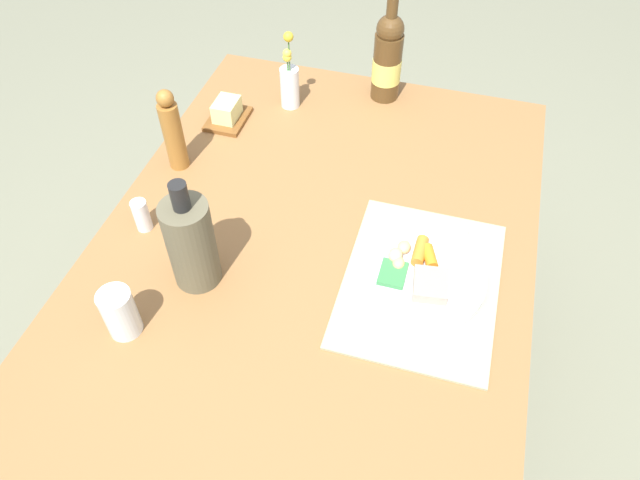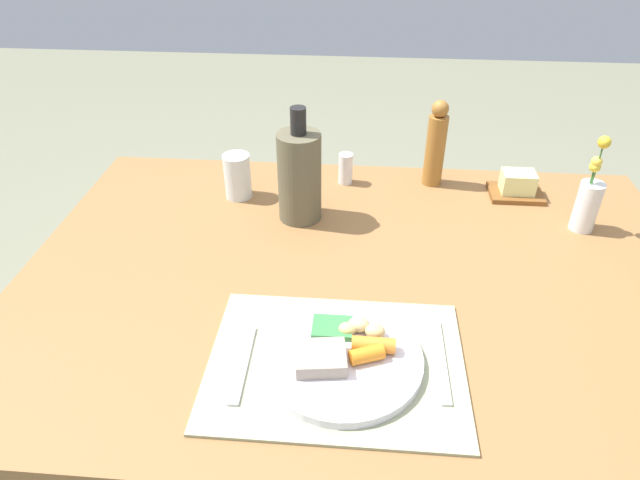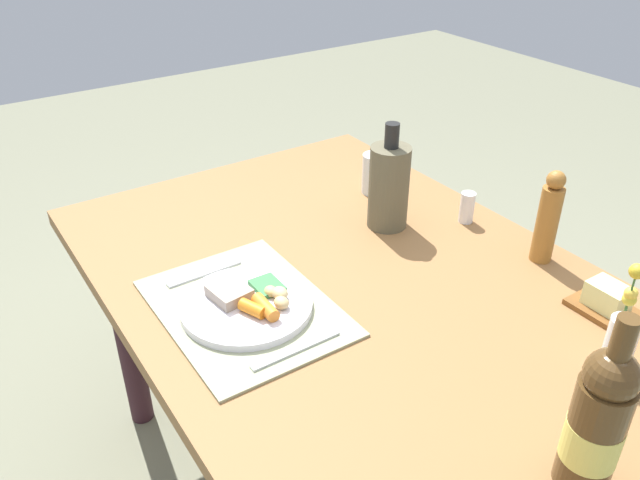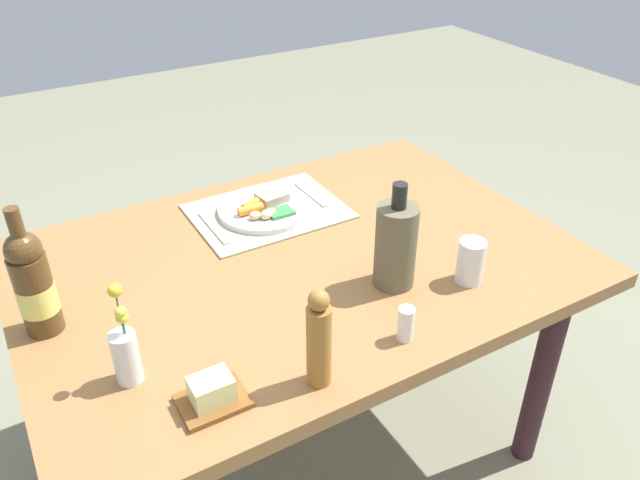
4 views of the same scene
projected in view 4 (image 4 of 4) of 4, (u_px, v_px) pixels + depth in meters
name	position (u px, v px, depth m)	size (l,w,h in m)	color
ground_plane	(303.00, 444.00, 2.01)	(8.00, 8.00, 0.00)	slate
dining_table	(299.00, 285.00, 1.67)	(1.40, 0.98, 0.72)	olive
placemat	(268.00, 211.00, 1.82)	(0.43, 0.32, 0.01)	#9A9E7B
dinner_plate	(265.00, 208.00, 1.81)	(0.27, 0.27, 0.04)	silver
fork	(311.00, 194.00, 1.90)	(0.02, 0.17, 0.01)	silver
knife	(213.00, 228.00, 1.73)	(0.02, 0.19, 0.01)	silver
wine_bottle	(33.00, 284.00, 1.32)	(0.08, 0.08, 0.31)	#4F361A
flower_vase	(125.00, 351.00, 1.22)	(0.05, 0.05, 0.23)	silver
salt_shaker	(406.00, 324.00, 1.34)	(0.04, 0.04, 0.08)	white
water_tumbler	(470.00, 264.00, 1.51)	(0.07, 0.07, 0.11)	silver
butter_dish	(212.00, 394.00, 1.19)	(0.13, 0.10, 0.06)	brown
cooler_bottle	(396.00, 245.00, 1.47)	(0.10, 0.10, 0.27)	brown
pepper_mill	(319.00, 340.00, 1.20)	(0.05, 0.05, 0.22)	#9F672A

